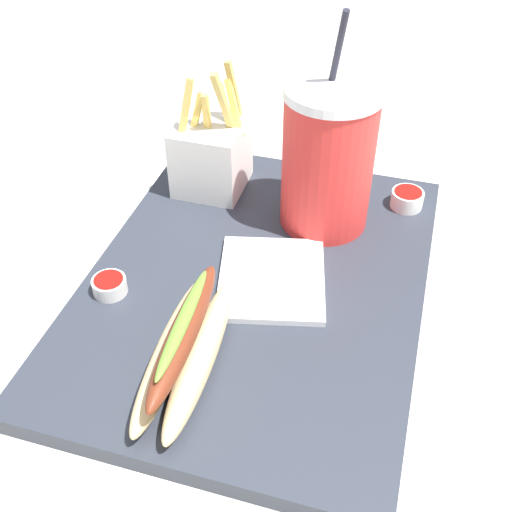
{
  "coord_description": "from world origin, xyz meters",
  "views": [
    {
      "loc": [
        -0.46,
        -0.13,
        0.47
      ],
      "look_at": [
        0.0,
        0.0,
        0.05
      ],
      "focal_mm": 44.59,
      "sensor_mm": 36.0,
      "label": 1
    }
  ],
  "objects_px": {
    "hot_dog_1": "(185,347)",
    "ketchup_cup_1": "(407,198)",
    "ketchup_cup_2": "(109,285)",
    "fries_basket": "(211,154)",
    "napkin_stack": "(271,280)",
    "soda_cup": "(328,158)"
  },
  "relations": [
    {
      "from": "hot_dog_1",
      "to": "napkin_stack",
      "type": "relative_size",
      "value": 1.55
    },
    {
      "from": "soda_cup",
      "to": "fries_basket",
      "type": "relative_size",
      "value": 1.52
    },
    {
      "from": "hot_dog_1",
      "to": "ketchup_cup_1",
      "type": "height_order",
      "value": "hot_dog_1"
    },
    {
      "from": "hot_dog_1",
      "to": "ketchup_cup_1",
      "type": "relative_size",
      "value": 5.04
    },
    {
      "from": "soda_cup",
      "to": "fries_basket",
      "type": "distance_m",
      "value": 0.15
    },
    {
      "from": "napkin_stack",
      "to": "fries_basket",
      "type": "bearing_deg",
      "value": 37.58
    },
    {
      "from": "soda_cup",
      "to": "hot_dog_1",
      "type": "xyz_separation_m",
      "value": [
        -0.24,
        0.07,
        -0.06
      ]
    },
    {
      "from": "ketchup_cup_1",
      "to": "ketchup_cup_2",
      "type": "bearing_deg",
      "value": 130.44
    },
    {
      "from": "ketchup_cup_2",
      "to": "hot_dog_1",
      "type": "bearing_deg",
      "value": -121.33
    },
    {
      "from": "soda_cup",
      "to": "ketchup_cup_2",
      "type": "relative_size",
      "value": 6.99
    },
    {
      "from": "fries_basket",
      "to": "napkin_stack",
      "type": "height_order",
      "value": "fries_basket"
    },
    {
      "from": "ketchup_cup_2",
      "to": "napkin_stack",
      "type": "bearing_deg",
      "value": -69.18
    },
    {
      "from": "fries_basket",
      "to": "ketchup_cup_2",
      "type": "distance_m",
      "value": 0.21
    },
    {
      "from": "hot_dog_1",
      "to": "ketchup_cup_2",
      "type": "bearing_deg",
      "value": 58.67
    },
    {
      "from": "soda_cup",
      "to": "ketchup_cup_1",
      "type": "distance_m",
      "value": 0.13
    },
    {
      "from": "soda_cup",
      "to": "ketchup_cup_1",
      "type": "relative_size",
      "value": 6.41
    },
    {
      "from": "fries_basket",
      "to": "hot_dog_1",
      "type": "xyz_separation_m",
      "value": [
        -0.27,
        -0.07,
        -0.02
      ]
    },
    {
      "from": "fries_basket",
      "to": "ketchup_cup_2",
      "type": "xyz_separation_m",
      "value": [
        -0.21,
        0.04,
        -0.04
      ]
    },
    {
      "from": "napkin_stack",
      "to": "soda_cup",
      "type": "bearing_deg",
      "value": -13.72
    },
    {
      "from": "soda_cup",
      "to": "ketchup_cup_2",
      "type": "distance_m",
      "value": 0.26
    },
    {
      "from": "ketchup_cup_1",
      "to": "hot_dog_1",
      "type": "bearing_deg",
      "value": 151.23
    },
    {
      "from": "fries_basket",
      "to": "napkin_stack",
      "type": "relative_size",
      "value": 1.29
    }
  ]
}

